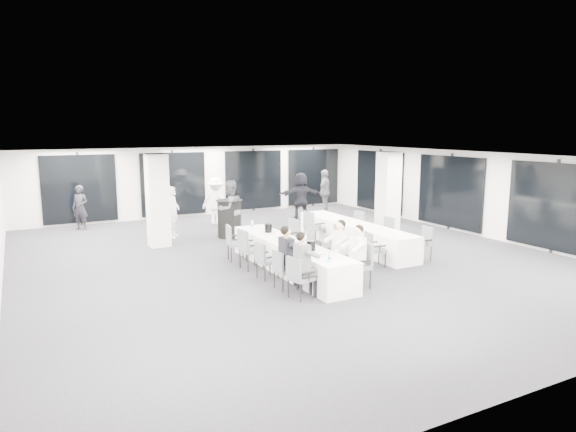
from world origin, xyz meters
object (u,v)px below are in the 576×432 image
Objects in this scene: banquet_table_side at (354,235)px; standing_guest_d at (325,189)px; cocktail_table at (229,218)px; chair_main_left_near at (298,275)px; chair_main_right_second at (343,256)px; chair_side_left_near at (373,247)px; chair_side_right_mid at (385,230)px; chair_main_left_mid at (265,258)px; standing_guest_f at (301,193)px; chair_main_left_second at (283,268)px; chair_main_right_fourth at (306,243)px; standing_guest_c at (216,198)px; ice_bucket_far at (268,228)px; chair_side_left_far at (312,225)px; standing_guest_b at (230,205)px; chair_main_right_far at (289,234)px; ice_bucket_near at (311,245)px; chair_side_left_mid at (342,238)px; standing_guest_h at (391,197)px; chair_main_right_near at (361,262)px; chair_main_left_far at (234,241)px; standing_guest_a at (173,209)px; chair_main_left_fourth at (248,247)px; chair_side_right_near at (423,241)px; chair_main_right_mid at (322,250)px; standing_guest_g at (80,205)px; chair_side_right_far at (356,223)px.

standing_guest_d is at bearing 66.37° from banquet_table_side.
banquet_table_side is at bearing -48.91° from cocktail_table.
chair_main_right_second is (1.66, 0.80, 0.02)m from chair_main_left_near.
chair_side_right_mid is at bearing 145.61° from chair_side_left_near.
banquet_table_side is 2.38× the size of standing_guest_d.
chair_main_left_mid is 0.42× the size of standing_guest_f.
chair_main_left_second is at bearing -99.94° from cocktail_table.
standing_guest_c is at bearing 9.51° from chair_main_right_fourth.
chair_main_left_second is 2.75m from ice_bucket_far.
standing_guest_b is (-1.93, 2.03, 0.49)m from chair_side_left_far.
ice_bucket_near is (-0.81, -2.59, 0.29)m from chair_main_right_far.
standing_guest_h is at bearing 121.89° from chair_side_left_mid.
cocktail_table reaches higher than chair_main_left_mid.
chair_main_right_near reaches higher than chair_side_right_mid.
chair_main_right_near is at bearing -31.49° from chair_side_left_mid.
chair_main_left_far is at bearing -109.30° from cocktail_table.
chair_main_left_near is 0.90× the size of chair_main_right_near.
cocktail_table is 1.22× the size of chair_side_left_far.
standing_guest_a is (-0.62, 5.71, 0.45)m from chair_main_left_mid.
chair_main_left_fourth is 1.06× the size of chair_main_left_far.
chair_main_right_fourth is 3.96m from standing_guest_b.
chair_side_left_far is at bearing 30.97° from chair_side_right_near.
standing_guest_h reaches higher than chair_main_right_fourth.
chair_main_right_mid is at bearing -8.22° from chair_main_right_second.
standing_guest_g is at bearing -144.35° from chair_main_left_far.
standing_guest_h is at bearing -156.28° from standing_guest_c.
banquet_table_side is at bearing 27.01° from standing_guest_d.
standing_guest_d is 9.65m from ice_bucket_near.
ice_bucket_near reaches higher than chair_side_left_near.
standing_guest_a is (-2.27, 5.64, 0.45)m from chair_main_right_mid.
chair_side_right_far is 4.87m from standing_guest_d.
chair_main_right_far is at bearing -63.83° from chair_side_left_far.
standing_guest_c reaches higher than chair_side_right_far.
chair_main_right_fourth is 1.02× the size of chair_side_left_near.
chair_main_right_mid is at bearing -57.74° from chair_side_left_mid.
standing_guest_b is at bearing 51.50° from chair_side_right_far.
chair_side_left_near reaches higher than chair_side_left_mid.
standing_guest_f reaches higher than standing_guest_g.
chair_side_left_near reaches higher than chair_main_left_mid.
chair_main_right_fourth is at bearing 112.55° from chair_main_left_mid.
chair_main_left_fourth is at bearing -142.42° from ice_bucket_far.
chair_side_right_mid is 6.89m from standing_guest_a.
chair_main_right_near is at bearing 176.87° from chair_main_right_far.
standing_guest_h is (4.65, 5.01, 0.41)m from chair_side_left_near.
chair_main_left_fourth is 4.52× the size of ice_bucket_far.
standing_guest_b is 2.45m from standing_guest_c.
standing_guest_h is at bearing 105.22° from chair_side_left_far.
standing_guest_b reaches higher than chair_side_left_near.
chair_main_right_far is at bearing 97.08° from chair_side_right_far.
chair_side_right_mid is 0.48× the size of standing_guest_a.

